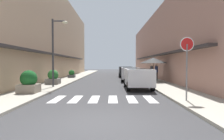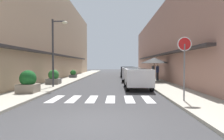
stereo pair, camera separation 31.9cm
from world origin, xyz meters
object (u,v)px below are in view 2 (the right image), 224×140
Objects in this scene: planter_midblock at (54,78)px; planter_far at (73,74)px; parked_car_near at (137,76)px; round_street_sign at (184,52)px; pedestrian_walking_near at (157,72)px; pedestrian_walking_far at (153,71)px; street_lamp at (55,45)px; parked_car_far at (127,70)px; cafe_umbrella at (154,60)px; parked_car_mid at (131,72)px; planter_corner at (28,82)px.

planter_midblock reaches higher than planter_far.
round_street_sign is at bearing -73.35° from parked_car_near.
pedestrian_walking_near reaches higher than pedestrian_walking_far.
planter_far is 0.57× the size of pedestrian_walking_far.
pedestrian_walking_far is at bearing 31.97° from planter_midblock.
planter_midblock is (-0.79, 1.97, -2.54)m from street_lamp.
pedestrian_walking_near reaches higher than planter_midblock.
pedestrian_walking_near is 2.08m from pedestrian_walking_far.
planter_far is at bearing -155.82° from parked_car_far.
parked_car_near reaches higher than planter_midblock.
cafe_umbrella is 2.22× the size of planter_midblock.
planter_midblock is at bearing 151.18° from pedestrian_walking_near.
parked_car_far is 8.79m from cafe_umbrella.
street_lamp reaches higher than cafe_umbrella.
parked_car_mid is 4.64× the size of planter_far.
pedestrian_walking_near is at bearing -10.57° from parked_car_mid.
round_street_sign reaches higher than planter_midblock.
pedestrian_walking_far is at bearing 42.21° from street_lamp.
cafe_umbrella is (0.58, 10.14, -0.20)m from round_street_sign.
planter_midblock is at bearing -163.60° from cafe_umbrella.
parked_car_near is 12.36m from planter_far.
parked_car_far is at bearing 90.00° from parked_car_near.
cafe_umbrella reaches higher than parked_car_mid.
parked_car_far reaches higher than planter_corner.
planter_corner is 1.09× the size of planter_midblock.
planter_far is 10.49m from pedestrian_walking_near.
pedestrian_walking_near is (2.73, -7.22, 0.09)m from parked_car_far.
round_street_sign is (1.57, -5.24, 1.44)m from parked_car_near.
round_street_sign is at bearing -146.64° from pedestrian_walking_near.
street_lamp is 3.78× the size of planter_corner.
pedestrian_walking_far reaches higher than parked_car_mid.
planter_corner is 14.48m from pedestrian_walking_far.
round_street_sign is 0.58× the size of street_lamp.
parked_car_mid is 11.58m from planter_corner.
planter_corner is at bearing -125.73° from parked_car_mid.
street_lamp reaches higher than pedestrian_walking_far.
cafe_umbrella is (8.20, 4.62, -1.04)m from street_lamp.
planter_far is (-6.92, 3.60, -0.37)m from parked_car_mid.
pedestrian_walking_near is (8.78, 5.84, -2.19)m from street_lamp.
pedestrian_walking_far is (2.68, -5.14, 0.08)m from parked_car_far.
planter_far is 9.82m from pedestrian_walking_far.
planter_midblock is at bearing -138.80° from pedestrian_walking_far.
cafe_umbrella is at bearing 66.33° from parked_car_near.
planter_far is at bearing 106.11° from pedestrian_walking_near.
parked_car_near is at bearing -113.67° from cafe_umbrella.
parked_car_far is 3.71× the size of planter_midblock.
planter_far is (-9.07, 5.33, -1.61)m from cafe_umbrella.
pedestrian_walking_far reaches higher than parked_car_near.
pedestrian_walking_near is (9.49, 8.89, 0.29)m from planter_corner.
parked_car_far reaches higher than planter_far.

